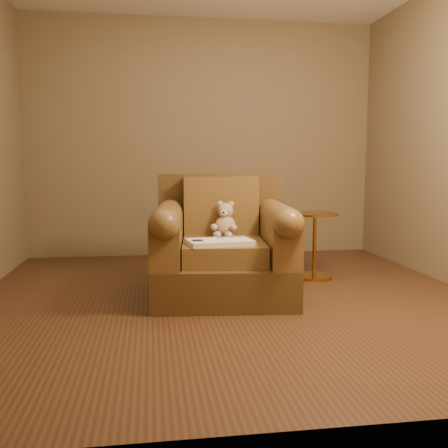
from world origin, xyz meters
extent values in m
plane|color=#4C2D1A|center=(0.00, 0.00, 0.00)|extent=(4.00, 4.00, 0.00)
cube|color=#776349|center=(0.00, 2.00, 1.35)|extent=(4.00, 0.02, 2.70)
cube|color=#776349|center=(0.00, -2.00, 1.35)|extent=(4.00, 0.02, 2.70)
cube|color=#4E371A|center=(-0.05, 0.05, 0.15)|extent=(1.17, 1.13, 0.30)
cube|color=#4E371A|center=(0.00, 0.51, 0.64)|extent=(1.09, 0.21, 0.67)
cube|color=brown|center=(-0.05, 0.00, 0.38)|extent=(0.70, 0.81, 0.16)
cube|color=brown|center=(-0.02, 0.37, 0.71)|extent=(0.64, 0.23, 0.49)
cube|color=brown|center=(-0.48, 0.04, 0.48)|extent=(0.30, 0.94, 0.35)
cube|color=brown|center=(0.38, -0.04, 0.48)|extent=(0.30, 0.94, 0.35)
cylinder|color=brown|center=(-0.48, 0.04, 0.65)|extent=(0.30, 0.94, 0.22)
cylinder|color=brown|center=(0.38, -0.04, 0.65)|extent=(0.30, 0.94, 0.22)
ellipsoid|color=tan|center=(-0.01, 0.20, 0.55)|extent=(0.18, 0.16, 0.18)
sphere|color=tan|center=(0.00, 0.21, 0.68)|extent=(0.13, 0.13, 0.13)
ellipsoid|color=tan|center=(-0.04, 0.23, 0.73)|extent=(0.05, 0.03, 0.05)
ellipsoid|color=tan|center=(0.04, 0.20, 0.73)|extent=(0.05, 0.03, 0.05)
ellipsoid|color=beige|center=(-0.02, 0.15, 0.67)|extent=(0.06, 0.04, 0.05)
sphere|color=black|center=(-0.03, 0.13, 0.67)|extent=(0.02, 0.02, 0.02)
ellipsoid|color=tan|center=(-0.11, 0.16, 0.55)|extent=(0.06, 0.11, 0.06)
ellipsoid|color=tan|center=(0.05, 0.11, 0.55)|extent=(0.06, 0.11, 0.06)
ellipsoid|color=tan|center=(-0.09, 0.12, 0.50)|extent=(0.07, 0.11, 0.06)
ellipsoid|color=tan|center=(0.00, 0.08, 0.50)|extent=(0.07, 0.11, 0.06)
cube|color=beige|center=(-0.11, -0.19, 0.48)|extent=(0.51, 0.35, 0.03)
cube|color=white|center=(-0.22, -0.20, 0.50)|extent=(0.27, 0.32, 0.00)
cube|color=white|center=(0.01, -0.17, 0.50)|extent=(0.27, 0.32, 0.00)
cube|color=beige|center=(-0.11, -0.19, 0.50)|extent=(0.05, 0.28, 0.00)
cube|color=#0F1638|center=(-0.28, -0.21, 0.50)|extent=(0.09, 0.11, 0.00)
cube|color=slate|center=(0.00, -0.07, 0.50)|extent=(0.22, 0.09, 0.00)
cylinder|color=#BA7833|center=(0.89, 0.59, 0.01)|extent=(0.35, 0.35, 0.03)
cylinder|color=#BA7833|center=(0.89, 0.59, 0.31)|extent=(0.03, 0.03, 0.57)
cylinder|color=#BA7833|center=(0.89, 0.59, 0.60)|extent=(0.44, 0.44, 0.02)
cylinder|color=#BA7833|center=(0.89, 0.59, 0.59)|extent=(0.03, 0.03, 0.02)
camera|label=1|loc=(-0.61, -3.82, 1.06)|focal=40.00mm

